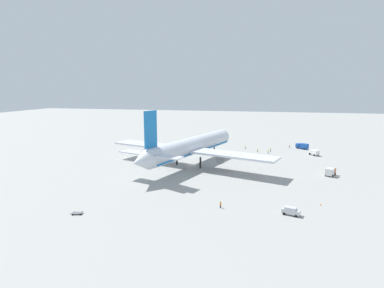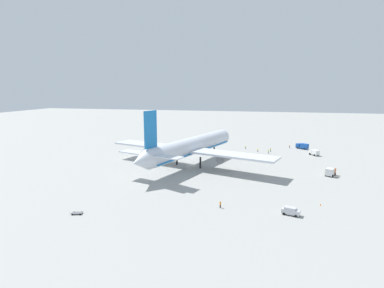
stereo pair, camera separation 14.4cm
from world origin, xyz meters
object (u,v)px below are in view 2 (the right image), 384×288
(ground_worker_1, at_px, (271,150))
(service_truck_0, at_px, (302,146))
(service_truck_1, at_px, (314,152))
(ground_worker_0, at_px, (220,204))
(traffic_cone_0, at_px, (133,144))
(airliner, at_px, (190,147))
(baggage_cart_0, at_px, (77,213))
(service_van, at_px, (291,211))
(service_truck_2, at_px, (330,172))
(traffic_cone_1, at_px, (320,204))
(ground_worker_4, at_px, (290,146))
(ground_worker_3, at_px, (268,152))
(ground_worker_2, at_px, (258,150))
(ground_worker_5, at_px, (245,147))

(ground_worker_1, bearing_deg, service_truck_0, -57.03)
(service_truck_1, relative_size, ground_worker_0, 2.95)
(traffic_cone_0, bearing_deg, service_truck_1, -94.30)
(airliner, relative_size, baggage_cart_0, 21.95)
(baggage_cart_0, bearing_deg, airliner, -16.34)
(service_van, relative_size, ground_worker_0, 2.65)
(service_truck_2, height_order, traffic_cone_1, service_truck_2)
(service_truck_2, distance_m, ground_worker_1, 43.92)
(ground_worker_1, bearing_deg, traffic_cone_0, 88.01)
(ground_worker_0, xyz_separation_m, ground_worker_4, (88.71, -23.33, -0.04))
(ground_worker_1, relative_size, ground_worker_3, 1.01)
(ground_worker_3, xyz_separation_m, traffic_cone_0, (7.38, 72.78, -0.59))
(service_truck_0, xyz_separation_m, ground_worker_1, (-10.31, 15.89, -0.70))
(baggage_cart_0, bearing_deg, service_truck_0, -32.32)
(ground_worker_1, xyz_separation_m, traffic_cone_1, (-69.66, -11.89, -0.60))
(service_truck_0, xyz_separation_m, ground_worker_0, (-87.64, 29.49, -0.69))
(baggage_cart_0, relative_size, ground_worker_3, 1.85)
(service_truck_2, bearing_deg, baggage_cart_0, 126.87)
(service_truck_1, relative_size, ground_worker_3, 2.99)
(ground_worker_0, xyz_separation_m, ground_worker_2, (75.11, -7.56, -0.05))
(traffic_cone_1, bearing_deg, traffic_cone_0, 49.90)
(service_truck_2, distance_m, ground_worker_5, 54.09)
(service_truck_2, bearing_deg, traffic_cone_1, 165.23)
(ground_worker_2, bearing_deg, baggage_cart_0, 154.73)
(service_truck_0, bearing_deg, ground_worker_1, 122.97)
(service_truck_0, xyz_separation_m, service_van, (-88.21, 12.15, -0.54))
(ground_worker_0, bearing_deg, baggage_cart_0, 109.91)
(ground_worker_1, height_order, ground_worker_2, ground_worker_1)
(traffic_cone_1, bearing_deg, airliner, 52.37)
(service_van, distance_m, traffic_cone_1, 11.61)
(baggage_cart_0, bearing_deg, ground_worker_4, -29.46)
(ground_worker_1, xyz_separation_m, ground_worker_2, (-2.22, 6.04, -0.04))
(service_truck_0, xyz_separation_m, service_truck_1, (-14.76, -3.58, -0.16))
(airliner, height_order, service_truck_0, airliner)
(ground_worker_2, distance_m, ground_worker_3, 5.58)
(airliner, height_order, traffic_cone_0, airliner)
(ground_worker_5, distance_m, traffic_cone_0, 61.45)
(airliner, distance_m, service_truck_0, 66.70)
(service_truck_0, relative_size, ground_worker_3, 3.68)
(service_truck_1, relative_size, ground_worker_5, 3.02)
(ground_worker_0, height_order, ground_worker_3, ground_worker_0)
(baggage_cart_0, bearing_deg, ground_worker_2, -25.27)
(service_van, height_order, ground_worker_1, service_van)
(service_truck_0, xyz_separation_m, ground_worker_3, (-15.12, 17.00, -0.71))
(service_truck_1, height_order, ground_worker_1, service_truck_1)
(airliner, distance_m, ground_worker_5, 45.15)
(airliner, height_order, baggage_cart_0, airliner)
(service_truck_1, relative_size, baggage_cart_0, 1.61)
(ground_worker_5, relative_size, traffic_cone_1, 3.07)
(service_truck_1, height_order, service_van, service_truck_1)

